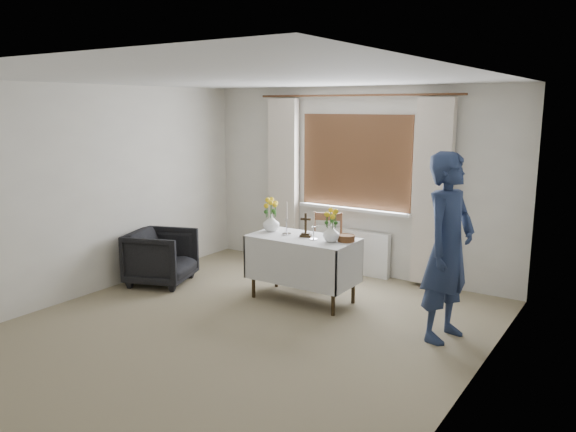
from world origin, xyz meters
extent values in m
plane|color=gray|center=(0.00, 0.00, 0.00)|extent=(5.00, 5.00, 0.00)
cube|color=silver|center=(0.03, 1.11, 0.38)|extent=(1.24, 0.64, 0.76)
imported|color=black|center=(-1.82, 0.66, 0.35)|extent=(0.97, 0.96, 0.69)
imported|color=navy|center=(1.77, 0.96, 0.92)|extent=(0.55, 0.74, 1.83)
cube|color=white|center=(0.00, 2.42, 0.30)|extent=(1.10, 0.10, 0.60)
imported|color=white|center=(-0.45, 1.16, 0.87)|extent=(0.25, 0.25, 0.21)
imported|color=white|center=(0.41, 1.10, 0.86)|extent=(0.20, 0.20, 0.19)
cylinder|color=brown|center=(0.55, 1.20, 0.80)|extent=(0.24, 0.24, 0.07)
camera|label=1|loc=(3.36, -4.23, 2.25)|focal=35.00mm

